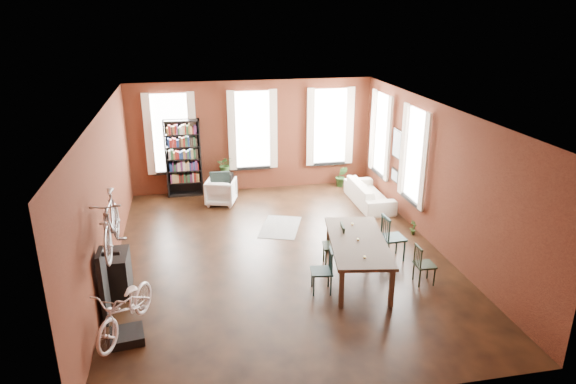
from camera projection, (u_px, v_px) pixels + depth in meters
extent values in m
plane|color=black|center=(281.00, 255.00, 11.25)|extent=(9.00, 9.00, 0.00)
cube|color=silver|center=(280.00, 110.00, 10.15)|extent=(7.00, 9.00, 0.04)
cube|color=#481C12|center=(252.00, 136.00, 14.85)|extent=(7.00, 0.04, 3.20)
cube|color=#481C12|center=(343.00, 301.00, 6.55)|extent=(7.00, 0.04, 3.20)
cube|color=#481C12|center=(105.00, 198.00, 10.06)|extent=(0.04, 9.00, 3.20)
cube|color=#481C12|center=(436.00, 176.00, 11.34)|extent=(0.04, 9.00, 3.20)
cube|color=white|center=(171.00, 133.00, 14.34)|extent=(1.00, 0.04, 2.20)
cube|color=beige|center=(171.00, 134.00, 14.27)|extent=(1.40, 0.06, 2.30)
cube|color=white|center=(252.00, 130.00, 14.75)|extent=(1.00, 0.04, 2.20)
cube|color=beige|center=(253.00, 130.00, 14.69)|extent=(1.40, 0.06, 2.30)
cube|color=white|center=(330.00, 126.00, 15.17)|extent=(1.00, 0.04, 2.20)
cube|color=beige|center=(330.00, 127.00, 15.11)|extent=(1.40, 0.06, 2.30)
cube|color=white|center=(416.00, 156.00, 12.18)|extent=(0.04, 1.00, 2.20)
cube|color=beige|center=(413.00, 156.00, 12.17)|extent=(0.06, 1.40, 2.30)
cube|color=white|center=(383.00, 134.00, 14.21)|extent=(0.04, 1.00, 2.20)
cube|color=beige|center=(380.00, 134.00, 14.20)|extent=(0.06, 1.40, 2.30)
cube|color=black|center=(398.00, 144.00, 13.20)|extent=(0.04, 0.55, 0.75)
cube|color=black|center=(395.00, 175.00, 13.49)|extent=(0.04, 0.45, 0.35)
cube|color=#46372A|center=(357.00, 259.00, 10.22)|extent=(1.45, 2.52, 0.81)
cube|color=#1A383A|center=(321.00, 271.00, 9.69)|extent=(0.45, 0.45, 0.87)
cube|color=black|center=(333.00, 245.00, 10.67)|extent=(0.48, 0.48, 0.92)
cube|color=black|center=(425.00, 265.00, 10.00)|extent=(0.38, 0.38, 0.80)
cube|color=#1B3C3B|center=(393.00, 237.00, 10.95)|extent=(0.48, 0.48, 0.99)
cube|color=black|center=(184.00, 158.00, 14.47)|extent=(1.00, 0.32, 2.20)
imported|color=silver|center=(221.00, 190.00, 14.05)|extent=(0.93, 0.89, 0.78)
imported|color=beige|center=(369.00, 190.00, 14.04)|extent=(0.61, 2.08, 0.81)
cube|color=black|center=(280.00, 227.00, 12.67)|extent=(1.30, 1.62, 0.01)
cube|color=black|center=(127.00, 336.00, 8.37)|extent=(0.60, 0.60, 0.15)
cube|color=black|center=(104.00, 286.00, 8.75)|extent=(0.16, 0.60, 1.30)
cube|color=black|center=(119.00, 273.00, 9.69)|extent=(0.40, 0.80, 0.80)
cube|color=black|center=(227.00, 183.00, 14.93)|extent=(0.38, 0.38, 0.59)
imported|color=#295020|center=(341.00, 182.00, 15.49)|extent=(0.52, 0.72, 0.29)
imported|color=#335D25|center=(413.00, 232.00, 12.26)|extent=(0.38, 0.40, 0.13)
imported|color=white|center=(123.00, 286.00, 8.07)|extent=(0.89, 1.05, 1.69)
imported|color=#A5A8AD|center=(109.00, 204.00, 8.29)|extent=(0.47, 1.00, 1.66)
imported|color=#335C25|center=(226.00, 167.00, 14.76)|extent=(0.55, 0.59, 0.40)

